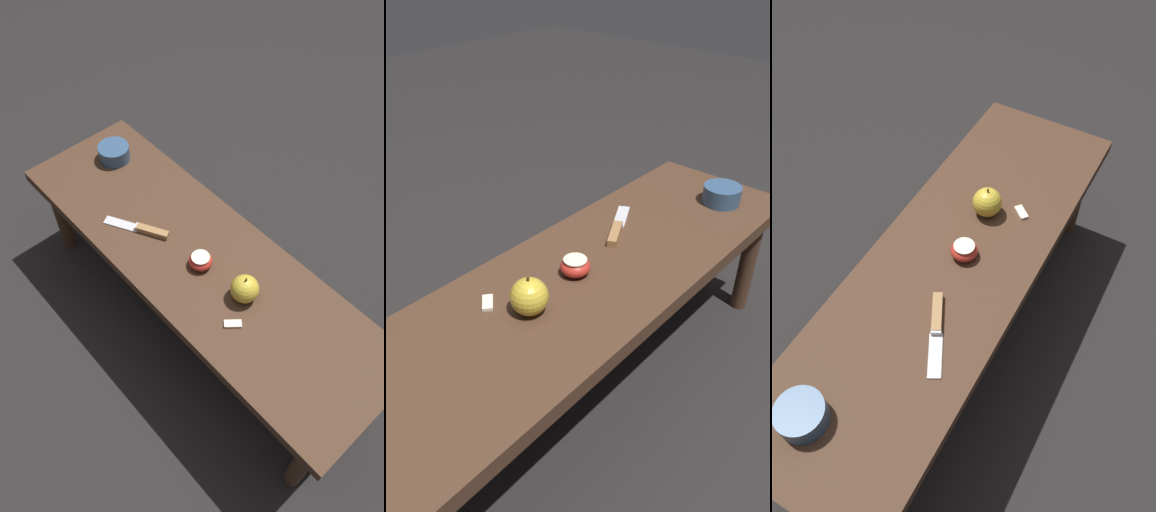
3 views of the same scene
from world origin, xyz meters
The scene contains 7 objects.
ground_plane centered at (0.00, 0.00, 0.00)m, with size 8.00×8.00×0.00m, color black.
wooden_bench centered at (0.00, 0.00, 0.35)m, with size 1.34×0.43×0.40m.
knife centered at (-0.18, -0.06, 0.41)m, with size 0.21×0.13×0.02m.
apple_whole centered at (0.20, 0.00, 0.45)m, with size 0.08×0.08×0.09m.
apple_cut centered at (0.04, -0.02, 0.43)m, with size 0.07×0.07×0.04m.
apple_slice_near_knife centered at (0.25, -0.09, 0.41)m, with size 0.05×0.05×0.01m.
bowl centered at (-0.51, 0.07, 0.43)m, with size 0.11×0.11×0.05m.
Camera 2 is at (0.74, 0.62, 1.11)m, focal length 35.00 mm.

